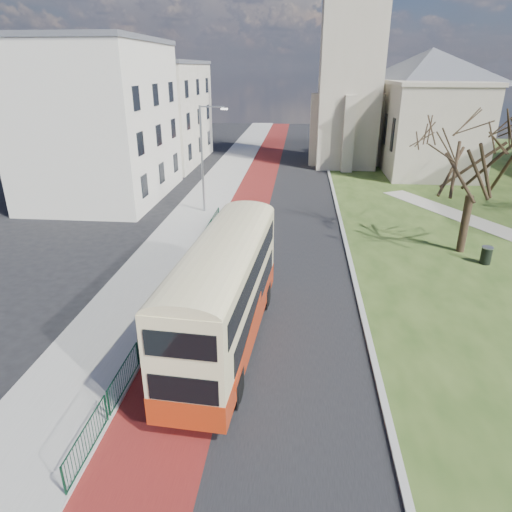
# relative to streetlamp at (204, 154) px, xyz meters

# --- Properties ---
(ground) EXTENTS (160.00, 160.00, 0.00)m
(ground) POSITION_rel_streetlamp_xyz_m (4.35, -18.00, -4.59)
(ground) COLOR black
(ground) RESTS_ON ground
(road_carriageway) EXTENTS (9.00, 120.00, 0.01)m
(road_carriageway) POSITION_rel_streetlamp_xyz_m (5.85, 2.00, -4.59)
(road_carriageway) COLOR black
(road_carriageway) RESTS_ON ground
(bus_lane) EXTENTS (3.40, 120.00, 0.01)m
(bus_lane) POSITION_rel_streetlamp_xyz_m (3.15, 2.00, -4.59)
(bus_lane) COLOR #591414
(bus_lane) RESTS_ON ground
(pavement_west) EXTENTS (4.00, 120.00, 0.12)m
(pavement_west) POSITION_rel_streetlamp_xyz_m (-0.65, 2.00, -4.53)
(pavement_west) COLOR gray
(pavement_west) RESTS_ON ground
(kerb_west) EXTENTS (0.25, 120.00, 0.13)m
(kerb_west) POSITION_rel_streetlamp_xyz_m (1.35, 2.00, -4.53)
(kerb_west) COLOR #999993
(kerb_west) RESTS_ON ground
(kerb_east) EXTENTS (0.25, 80.00, 0.13)m
(kerb_east) POSITION_rel_streetlamp_xyz_m (10.45, 4.00, -4.53)
(kerb_east) COLOR #999993
(kerb_east) RESTS_ON ground
(pedestrian_railing) EXTENTS (0.07, 24.00, 1.12)m
(pedestrian_railing) POSITION_rel_streetlamp_xyz_m (1.40, -14.00, -4.04)
(pedestrian_railing) COLOR #0B3420
(pedestrian_railing) RESTS_ON ground
(gothic_church) EXTENTS (16.38, 18.00, 40.00)m
(gothic_church) POSITION_rel_streetlamp_xyz_m (16.91, 20.00, 8.54)
(gothic_church) COLOR #9E9580
(gothic_church) RESTS_ON ground
(street_block_near) EXTENTS (10.30, 14.30, 13.00)m
(street_block_near) POSITION_rel_streetlamp_xyz_m (-9.65, 4.00, 1.92)
(street_block_near) COLOR silver
(street_block_near) RESTS_ON ground
(street_block_far) EXTENTS (10.30, 16.30, 11.50)m
(street_block_far) POSITION_rel_streetlamp_xyz_m (-9.65, 20.00, 1.17)
(street_block_far) COLOR #BEB6A0
(street_block_far) RESTS_ON ground
(streetlamp) EXTENTS (2.13, 0.18, 8.00)m
(streetlamp) POSITION_rel_streetlamp_xyz_m (0.00, 0.00, 0.00)
(streetlamp) COLOR gray
(streetlamp) RESTS_ON pavement_west
(bus) EXTENTS (3.24, 10.95, 4.52)m
(bus) POSITION_rel_streetlamp_xyz_m (4.51, -18.37, -2.02)
(bus) COLOR #A32B0F
(bus) RESTS_ON ground
(winter_tree_near) EXTENTS (6.91, 6.91, 9.18)m
(winter_tree_near) POSITION_rel_streetlamp_xyz_m (17.43, -6.74, 1.80)
(winter_tree_near) COLOR #312418
(winter_tree_near) RESTS_ON grass_green
(litter_bin) EXTENTS (0.78, 0.78, 1.04)m
(litter_bin) POSITION_rel_streetlamp_xyz_m (18.26, -8.61, -4.03)
(litter_bin) COLOR black
(litter_bin) RESTS_ON grass_green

